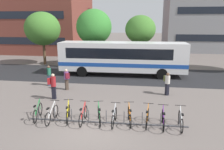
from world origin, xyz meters
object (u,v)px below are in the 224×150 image
parked_bicycle_red_3 (83,115)px  commuter_maroon_pack_3 (67,78)px  city_bus (123,57)px  commuter_olive_pack_1 (167,82)px  street_tree_0 (94,27)px  parked_bicycle_green_4 (99,115)px  parked_bicycle_white_1 (52,114)px  street_tree_3 (43,29)px  parked_bicycle_white_9 (181,121)px  commuter_black_pack_2 (48,74)px  street_tree_2 (140,30)px  parked_bicycle_green_0 (38,112)px  parked_bicycle_orange_7 (147,118)px  parked_bicycle_purple_8 (163,120)px  parked_bicycle_yellow_2 (68,114)px  commuter_red_pack_0 (53,84)px  parked_bicycle_silver_5 (114,117)px  parked_bicycle_orange_6 (130,116)px

parked_bicycle_red_3 → commuter_maroon_pack_3: (-2.75, 5.25, 0.55)m
city_bus → commuter_olive_pack_1: 6.70m
parked_bicycle_red_3 → street_tree_0: size_ratio=0.26×
parked_bicycle_green_4 → street_tree_0: bearing=-1.8°
parked_bicycle_white_1 → street_tree_3: 17.19m
parked_bicycle_red_3 → parked_bicycle_white_9: 4.88m
commuter_black_pack_2 → street_tree_2: (7.17, 8.10, 3.32)m
parked_bicycle_green_0 → commuter_olive_pack_1: 8.84m
commuter_maroon_pack_3 → street_tree_2: street_tree_2 is taller
commuter_maroon_pack_3 → street_tree_0: (0.07, 9.39, 3.59)m
parked_bicycle_red_3 → parked_bicycle_green_4: bearing=-84.5°
parked_bicycle_green_0 → commuter_maroon_pack_3: (-0.23, 5.20, 0.55)m
street_tree_2 → parked_bicycle_orange_7: bearing=-87.2°
parked_bicycle_green_4 → street_tree_3: bearing=18.3°
commuter_maroon_pack_3 → city_bus: bearing=-74.4°
parked_bicycle_purple_8 → street_tree_0: (-6.72, 14.58, 4.14)m
parked_bicycle_yellow_2 → parked_bicycle_green_4: size_ratio=1.00×
parked_bicycle_green_0 → parked_bicycle_white_1: (0.87, -0.19, 0.00)m
parked_bicycle_white_1 → commuter_olive_pack_1: size_ratio=1.06×
parked_bicycle_yellow_2 → parked_bicycle_white_9: same height
parked_bicycle_red_3 → parked_bicycle_green_4: size_ratio=1.03×
parked_bicycle_white_1 → commuter_maroon_pack_3: 5.53m
parked_bicycle_white_9 → parked_bicycle_yellow_2: bearing=92.1°
street_tree_2 → street_tree_3: 11.60m
parked_bicycle_orange_7 → commuter_red_pack_0: (-6.21, 2.98, 0.63)m
parked_bicycle_silver_5 → parked_bicycle_orange_7: 1.67m
parked_bicycle_green_0 → parked_bicycle_purple_8: 6.56m
parked_bicycle_silver_5 → parked_bicycle_orange_6: same height
parked_bicycle_green_0 → street_tree_2: (5.09, 14.19, 3.90)m
parked_bicycle_white_1 → street_tree_2: size_ratio=0.30×
parked_bicycle_yellow_2 → parked_bicycle_purple_8: same height
parked_bicycle_white_9 → street_tree_3: size_ratio=0.27×
parked_bicycle_white_1 → street_tree_3: size_ratio=0.27×
parked_bicycle_white_9 → commuter_olive_pack_1: bearing=4.3°
parked_bicycle_silver_5 → parked_bicycle_yellow_2: bearing=88.8°
commuter_olive_pack_1 → street_tree_3: street_tree_3 is taller
parked_bicycle_green_0 → street_tree_0: size_ratio=0.26×
parked_bicycle_green_0 → street_tree_3: (-6.49, 14.83, 3.92)m
parked_bicycle_white_9 → parked_bicycle_green_0: bearing=92.5°
parked_bicycle_purple_8 → commuter_black_pack_2: size_ratio=1.03×
commuter_olive_pack_1 → parked_bicycle_orange_7: bearing=-39.4°
parked_bicycle_red_3 → parked_bicycle_silver_5: (1.61, 0.01, 0.00)m
parked_bicycle_yellow_2 → street_tree_0: street_tree_0 is taller
parked_bicycle_green_0 → commuter_olive_pack_1: size_ratio=1.04×
parked_bicycle_orange_7 → commuter_maroon_pack_3: size_ratio=1.06×
parked_bicycle_orange_7 → commuter_black_pack_2: commuter_black_pack_2 is taller
parked_bicycle_green_0 → parked_bicycle_silver_5: same height
parked_bicycle_white_9 → commuter_maroon_pack_3: 9.24m
commuter_maroon_pack_3 → parked_bicycle_green_0: bearing=143.2°
parked_bicycle_orange_6 → parked_bicycle_green_0: bearing=83.0°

